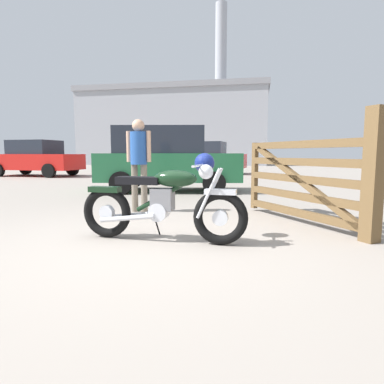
{
  "coord_description": "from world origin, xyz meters",
  "views": [
    {
      "loc": [
        0.91,
        -3.63,
        1.05
      ],
      "look_at": [
        0.4,
        1.14,
        0.49
      ],
      "focal_mm": 30.8,
      "sensor_mm": 36.0,
      "label": 1
    }
  ],
  "objects_px": {
    "timber_gate": "(314,178)",
    "dark_sedan_left": "(167,159)",
    "bystander": "(139,156)",
    "white_estate_far": "(205,158)",
    "blue_hatchback_right": "(36,158)",
    "vintage_motorcycle": "(166,201)"
  },
  "relations": [
    {
      "from": "timber_gate",
      "to": "dark_sedan_left",
      "type": "xyz_separation_m",
      "value": [
        -2.92,
        4.27,
        0.21
      ]
    },
    {
      "from": "bystander",
      "to": "white_estate_far",
      "type": "xyz_separation_m",
      "value": [
        0.43,
        11.6,
        -0.18
      ]
    },
    {
      "from": "timber_gate",
      "to": "bystander",
      "type": "bearing_deg",
      "value": 41.49
    },
    {
      "from": "blue_hatchback_right",
      "to": "white_estate_far",
      "type": "distance_m",
      "value": 8.25
    },
    {
      "from": "dark_sedan_left",
      "to": "white_estate_far",
      "type": "distance_m",
      "value": 8.29
    },
    {
      "from": "blue_hatchback_right",
      "to": "dark_sedan_left",
      "type": "distance_m",
      "value": 9.13
    },
    {
      "from": "timber_gate",
      "to": "dark_sedan_left",
      "type": "height_order",
      "value": "dark_sedan_left"
    },
    {
      "from": "timber_gate",
      "to": "bystander",
      "type": "relative_size",
      "value": 1.36
    },
    {
      "from": "vintage_motorcycle",
      "to": "timber_gate",
      "type": "bearing_deg",
      "value": 34.89
    },
    {
      "from": "bystander",
      "to": "white_estate_far",
      "type": "bearing_deg",
      "value": -176.14
    },
    {
      "from": "vintage_motorcycle",
      "to": "timber_gate",
      "type": "height_order",
      "value": "timber_gate"
    },
    {
      "from": "dark_sedan_left",
      "to": "white_estate_far",
      "type": "relative_size",
      "value": 0.91
    },
    {
      "from": "bystander",
      "to": "blue_hatchback_right",
      "type": "distance_m",
      "value": 11.52
    },
    {
      "from": "bystander",
      "to": "blue_hatchback_right",
      "type": "xyz_separation_m",
      "value": [
        -7.36,
        8.87,
        -0.18
      ]
    },
    {
      "from": "blue_hatchback_right",
      "to": "bystander",
      "type": "bearing_deg",
      "value": 137.98
    },
    {
      "from": "timber_gate",
      "to": "white_estate_far",
      "type": "bearing_deg",
      "value": -19.12
    },
    {
      "from": "bystander",
      "to": "dark_sedan_left",
      "type": "bearing_deg",
      "value": -172.31
    },
    {
      "from": "white_estate_far",
      "to": "dark_sedan_left",
      "type": "bearing_deg",
      "value": -82.85
    },
    {
      "from": "vintage_motorcycle",
      "to": "timber_gate",
      "type": "xyz_separation_m",
      "value": [
        1.97,
        1.0,
        0.21
      ]
    },
    {
      "from": "bystander",
      "to": "vintage_motorcycle",
      "type": "bearing_deg",
      "value": 29.55
    },
    {
      "from": "timber_gate",
      "to": "blue_hatchback_right",
      "type": "xyz_separation_m",
      "value": [
        -10.18,
        9.82,
        0.13
      ]
    },
    {
      "from": "timber_gate",
      "to": "blue_hatchback_right",
      "type": "bearing_deg",
      "value": 16.11
    }
  ]
}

